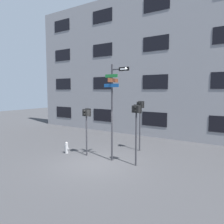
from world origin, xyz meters
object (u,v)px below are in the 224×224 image
object	(u,v)px
pedestrian_signal_left	(86,119)
fire_hydrant	(67,148)
street_sign_pole	(113,104)
pedestrian_signal_across	(140,113)
pedestrian_signal_right	(136,118)

from	to	relation	value
pedestrian_signal_left	fire_hydrant	xyz separation A→B (m)	(-1.22, -0.31, -1.71)
street_sign_pole	pedestrian_signal_across	xyz separation A→B (m)	(0.28, 2.41, -0.64)
street_sign_pole	fire_hydrant	size ratio (longest dim) A/B	7.37
pedestrian_signal_right	fire_hydrant	distance (m)	4.64
pedestrian_signal_right	fire_hydrant	xyz separation A→B (m)	(-4.21, -0.35, -1.93)
pedestrian_signal_right	fire_hydrant	bearing A→B (deg)	-175.19
pedestrian_signal_left	pedestrian_signal_across	size ratio (longest dim) A/B	0.88
pedestrian_signal_across	pedestrian_signal_right	bearing A→B (deg)	-67.36
pedestrian_signal_across	pedestrian_signal_left	bearing A→B (deg)	-128.61
pedestrian_signal_right	fire_hydrant	world-z (taller)	pedestrian_signal_right
pedestrian_signal_right	fire_hydrant	size ratio (longest dim) A/B	4.42
pedestrian_signal_left	street_sign_pole	bearing A→B (deg)	1.93
pedestrian_signal_right	pedestrian_signal_across	bearing A→B (deg)	112.64
street_sign_pole	pedestrian_signal_left	distance (m)	1.91
pedestrian_signal_left	pedestrian_signal_right	bearing A→B (deg)	0.92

